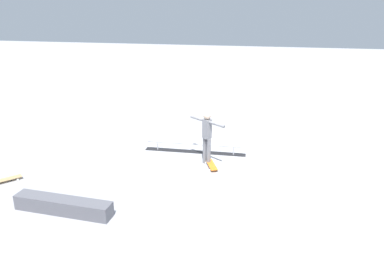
# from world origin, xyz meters

# --- Properties ---
(ground_plane) EXTENTS (60.00, 60.00, 0.00)m
(ground_plane) POSITION_xyz_m (0.00, 0.00, 0.00)
(ground_plane) COLOR #9E9EA3
(grind_rail) EXTENTS (3.28, 0.30, 0.31)m
(grind_rail) POSITION_xyz_m (0.42, -0.65, 0.13)
(grind_rail) COLOR black
(grind_rail) RESTS_ON ground_plane
(skate_ledge) EXTENTS (2.40, 0.55, 0.36)m
(skate_ledge) POSITION_xyz_m (2.77, 3.46, 0.18)
(skate_ledge) COLOR #595960
(skate_ledge) RESTS_ON ground_plane
(skater_main) EXTENTS (1.13, 0.81, 1.64)m
(skater_main) POSITION_xyz_m (-0.08, 0.16, 0.95)
(skater_main) COLOR slate
(skater_main) RESTS_ON ground_plane
(skateboard_main) EXTENTS (0.48, 0.82, 0.09)m
(skateboard_main) POSITION_xyz_m (-0.26, 0.37, 0.07)
(skateboard_main) COLOR orange
(skateboard_main) RESTS_ON ground_plane
(loose_skateboard_natural) EXTENTS (0.69, 0.72, 0.09)m
(loose_skateboard_natural) POSITION_xyz_m (5.09, 2.36, 0.07)
(loose_skateboard_natural) COLOR tan
(loose_skateboard_natural) RESTS_ON ground_plane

